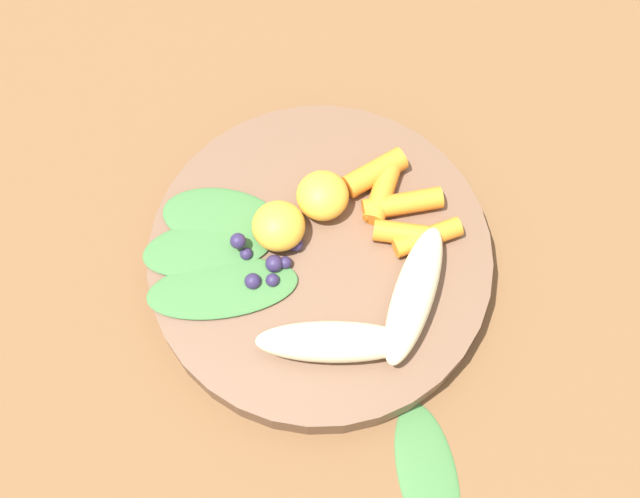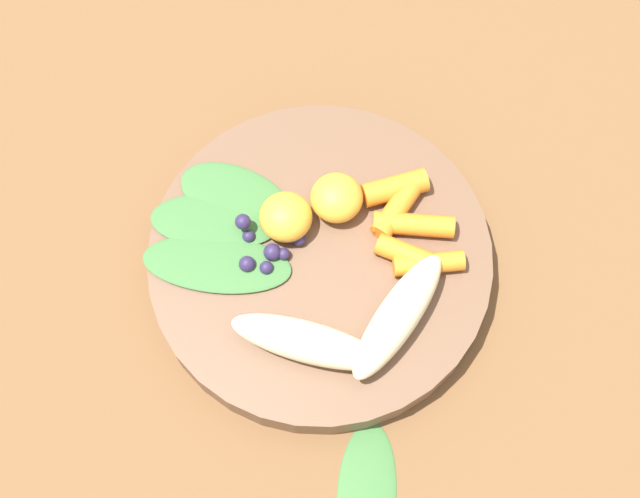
% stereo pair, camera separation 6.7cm
% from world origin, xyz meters
% --- Properties ---
extents(ground_plane, '(2.40, 2.40, 0.00)m').
position_xyz_m(ground_plane, '(0.00, 0.00, 0.00)').
color(ground_plane, brown).
extents(bowl, '(0.27, 0.27, 0.03)m').
position_xyz_m(bowl, '(0.00, 0.00, 0.02)').
color(bowl, brown).
rests_on(bowl, ground_plane).
extents(banana_peeled_left, '(0.08, 0.12, 0.03)m').
position_xyz_m(banana_peeled_left, '(-0.07, 0.05, 0.05)').
color(banana_peeled_left, beige).
rests_on(banana_peeled_left, bowl).
extents(banana_peeled_right, '(0.12, 0.05, 0.03)m').
position_xyz_m(banana_peeled_right, '(0.00, 0.08, 0.05)').
color(banana_peeled_right, beige).
rests_on(banana_peeled_right, bowl).
extents(orange_segment_near, '(0.04, 0.04, 0.03)m').
position_xyz_m(orange_segment_near, '(0.03, -0.02, 0.05)').
color(orange_segment_near, '#F4A833').
rests_on(orange_segment_near, bowl).
extents(orange_segment_far, '(0.04, 0.04, 0.03)m').
position_xyz_m(orange_segment_far, '(-0.01, -0.04, 0.05)').
color(orange_segment_far, '#F4A833').
rests_on(orange_segment_far, bowl).
extents(carrot_front, '(0.06, 0.03, 0.02)m').
position_xyz_m(carrot_front, '(-0.09, 0.00, 0.04)').
color(carrot_front, orange).
rests_on(carrot_front, bowl).
extents(carrot_mid_left, '(0.05, 0.03, 0.02)m').
position_xyz_m(carrot_mid_left, '(-0.07, -0.01, 0.04)').
color(carrot_mid_left, orange).
rests_on(carrot_mid_left, bowl).
extents(carrot_mid_right, '(0.06, 0.02, 0.02)m').
position_xyz_m(carrot_mid_right, '(-0.07, -0.03, 0.04)').
color(carrot_mid_right, orange).
rests_on(carrot_mid_right, bowl).
extents(carrot_rear, '(0.04, 0.06, 0.02)m').
position_xyz_m(carrot_rear, '(-0.06, -0.04, 0.04)').
color(carrot_rear, orange).
rests_on(carrot_rear, bowl).
extents(carrot_small, '(0.06, 0.04, 0.02)m').
position_xyz_m(carrot_small, '(-0.05, -0.06, 0.04)').
color(carrot_small, orange).
rests_on(carrot_small, bowl).
extents(blueberry_pile, '(0.06, 0.05, 0.02)m').
position_xyz_m(blueberry_pile, '(0.04, 0.00, 0.04)').
color(blueberry_pile, '#2D234C').
rests_on(blueberry_pile, bowl).
extents(kale_leaf_left, '(0.11, 0.08, 0.01)m').
position_xyz_m(kale_leaf_left, '(0.07, -0.04, 0.03)').
color(kale_leaf_left, '#3D7038').
rests_on(kale_leaf_left, bowl).
extents(kale_leaf_right, '(0.11, 0.05, 0.01)m').
position_xyz_m(kale_leaf_right, '(0.09, -0.02, 0.03)').
color(kale_leaf_right, '#3D7038').
rests_on(kale_leaf_right, bowl).
extents(kale_leaf_rear, '(0.12, 0.05, 0.01)m').
position_xyz_m(kale_leaf_rear, '(0.08, 0.02, 0.03)').
color(kale_leaf_rear, '#3D7038').
rests_on(kale_leaf_rear, bowl).
extents(kale_leaf_stray, '(0.05, 0.11, 0.01)m').
position_xyz_m(kale_leaf_stray, '(-0.06, 0.17, 0.00)').
color(kale_leaf_stray, '#3D7038').
rests_on(kale_leaf_stray, ground_plane).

